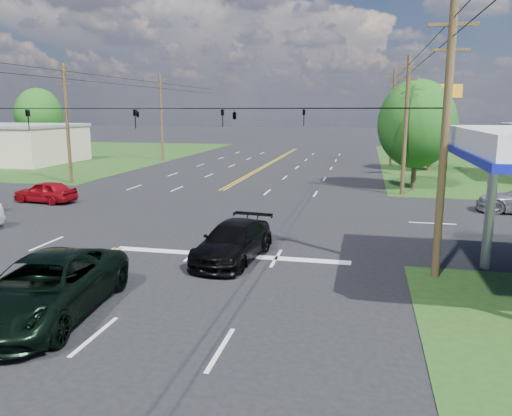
% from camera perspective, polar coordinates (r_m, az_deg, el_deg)
% --- Properties ---
extents(ground, '(280.00, 280.00, 0.00)m').
position_cam_1_polar(ground, '(29.69, -8.34, -0.47)').
color(ground, black).
rests_on(ground, ground).
extents(grass_nw, '(46.00, 48.00, 0.03)m').
position_cam_1_polar(grass_nw, '(74.80, -25.16, 5.62)').
color(grass_nw, '#1D4014').
rests_on(grass_nw, ground).
extents(stop_bar, '(10.00, 0.50, 0.02)m').
position_cam_1_polar(stop_bar, '(20.79, -3.14, -5.46)').
color(stop_bar, silver).
rests_on(stop_bar, ground).
extents(retail_nw, '(16.00, 11.00, 4.00)m').
position_cam_1_polar(retail_nw, '(63.74, -27.15, 6.46)').
color(retail_nw, '#C4B693').
rests_on(retail_nw, ground).
extents(pole_se, '(1.60, 0.28, 9.50)m').
position_cam_1_polar(pole_se, '(18.39, 20.75, 7.24)').
color(pole_se, '#45371D').
rests_on(pole_se, ground).
extents(pole_nw, '(1.60, 0.28, 9.50)m').
position_cam_1_polar(pole_nw, '(43.08, -20.76, 9.14)').
color(pole_nw, '#45371D').
rests_on(pole_nw, ground).
extents(pole_ne, '(1.60, 0.28, 9.50)m').
position_cam_1_polar(pole_ne, '(36.29, 16.74, 9.12)').
color(pole_ne, '#45371D').
rests_on(pole_ne, ground).
extents(pole_left_far, '(1.60, 0.28, 10.00)m').
position_cam_1_polar(pole_left_far, '(59.92, -10.76, 10.30)').
color(pole_left_far, '#45371D').
rests_on(pole_left_far, ground).
extents(pole_right_far, '(1.60, 0.28, 10.00)m').
position_cam_1_polar(pole_right_far, '(55.24, 15.34, 10.03)').
color(pole_right_far, '#45371D').
rests_on(pole_right_far, ground).
extents(span_wire_signals, '(26.00, 18.00, 1.13)m').
position_cam_1_polar(span_wire_signals, '(29.08, -8.68, 11.18)').
color(span_wire_signals, black).
rests_on(span_wire_signals, ground).
extents(power_lines, '(26.04, 100.00, 0.64)m').
position_cam_1_polar(power_lines, '(27.35, -10.41, 16.60)').
color(power_lines, black).
rests_on(power_lines, ground).
extents(tree_right_a, '(5.70, 5.70, 8.18)m').
position_cam_1_polar(tree_right_a, '(39.36, 17.89, 9.12)').
color(tree_right_a, '#45371D').
rests_on(tree_right_a, ground).
extents(tree_right_b, '(4.94, 4.94, 7.09)m').
position_cam_1_polar(tree_right_b, '(51.57, 19.42, 8.68)').
color(tree_right_b, '#45371D').
rests_on(tree_right_b, ground).
extents(tree_far_l, '(6.08, 6.08, 8.72)m').
position_cam_1_polar(tree_far_l, '(72.78, -23.60, 9.73)').
color(tree_far_l, '#45371D').
rests_on(tree_far_l, ground).
extents(pickup_dkgreen, '(3.57, 6.64, 1.77)m').
position_cam_1_polar(pickup_dkgreen, '(15.87, -22.94, -8.36)').
color(pickup_dkgreen, black).
rests_on(pickup_dkgreen, ground).
extents(suv_black, '(2.67, 5.39, 1.50)m').
position_cam_1_polar(suv_black, '(20.03, -2.61, -3.86)').
color(suv_black, black).
rests_on(suv_black, ground).
extents(sedan_red, '(4.32, 2.15, 1.41)m').
position_cam_1_polar(sedan_red, '(35.05, -22.93, 1.72)').
color(sedan_red, maroon).
rests_on(sedan_red, ground).
extents(polesign_ne, '(2.17, 0.99, 8.05)m').
position_cam_1_polar(polesign_ne, '(45.63, 21.12, 10.89)').
color(polesign_ne, '#A5A5AA').
rests_on(polesign_ne, ground).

